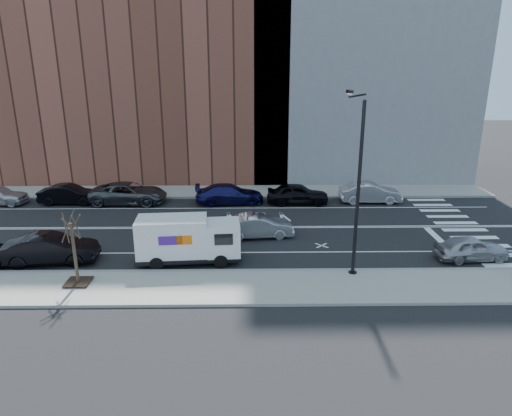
{
  "coord_description": "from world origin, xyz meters",
  "views": [
    {
      "loc": [
        1.62,
        -29.12,
        10.68
      ],
      "look_at": [
        2.02,
        -0.06,
        1.4
      ],
      "focal_mm": 32.0,
      "sensor_mm": 36.0,
      "label": 1
    }
  ],
  "objects_px": {
    "fedex_van": "(188,239)",
    "driving_sedan": "(258,226)",
    "far_parked_b": "(69,194)",
    "near_parked_front": "(471,248)"
  },
  "relations": [
    {
      "from": "near_parked_front",
      "to": "far_parked_b",
      "type": "bearing_deg",
      "value": 61.84
    },
    {
      "from": "far_parked_b",
      "to": "near_parked_front",
      "type": "relative_size",
      "value": 1.15
    },
    {
      "from": "fedex_van",
      "to": "driving_sedan",
      "type": "relative_size",
      "value": 1.31
    },
    {
      "from": "far_parked_b",
      "to": "driving_sedan",
      "type": "height_order",
      "value": "far_parked_b"
    },
    {
      "from": "driving_sedan",
      "to": "near_parked_front",
      "type": "bearing_deg",
      "value": -113.82
    },
    {
      "from": "far_parked_b",
      "to": "driving_sedan",
      "type": "relative_size",
      "value": 1.04
    },
    {
      "from": "fedex_van",
      "to": "near_parked_front",
      "type": "relative_size",
      "value": 1.45
    },
    {
      "from": "driving_sedan",
      "to": "near_parked_front",
      "type": "relative_size",
      "value": 1.11
    },
    {
      "from": "fedex_van",
      "to": "far_parked_b",
      "type": "distance_m",
      "value": 15.62
    },
    {
      "from": "driving_sedan",
      "to": "near_parked_front",
      "type": "xyz_separation_m",
      "value": [
        12.01,
        -3.68,
        -0.05
      ]
    }
  ]
}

